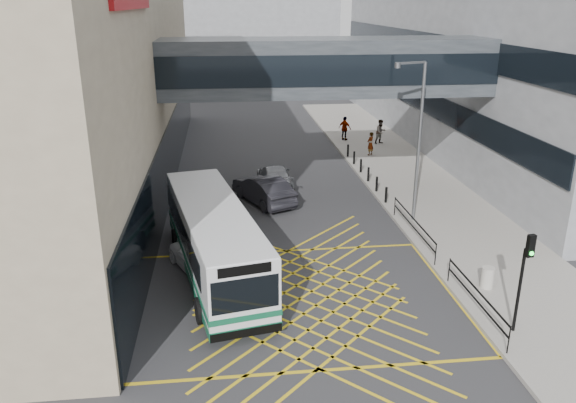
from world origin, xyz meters
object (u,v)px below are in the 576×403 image
object	(u,v)px
street_lamp	(417,133)
pedestrian_c	(345,128)
bus	(214,238)
car_silver	(275,176)
traffic_light	(525,269)
pedestrian_a	(370,144)
car_dark	(263,190)
car_white	(200,256)
litter_bin	(487,278)
pedestrian_b	(381,132)

from	to	relation	value
street_lamp	pedestrian_c	distance (m)	18.24
bus	pedestrian_c	size ratio (longest dim) A/B	5.80
car_silver	traffic_light	xyz separation A→B (m)	(6.70, -17.24, 1.80)
car_silver	traffic_light	world-z (taller)	traffic_light
bus	pedestrian_c	distance (m)	24.81
traffic_light	bus	bearing A→B (deg)	139.95
street_lamp	pedestrian_a	xyz separation A→B (m)	(1.21, 13.02, -3.74)
car_dark	street_lamp	size ratio (longest dim) A/B	0.63
car_white	traffic_light	world-z (taller)	traffic_light
car_dark	litter_bin	xyz separation A→B (m)	(8.04, -11.37, -0.20)
car_silver	bus	bearing A→B (deg)	71.65
litter_bin	car_dark	bearing A→B (deg)	125.25
bus	pedestrian_b	world-z (taller)	bus
pedestrian_c	car_dark	bearing A→B (deg)	104.26
bus	litter_bin	world-z (taller)	bus
car_white	car_dark	world-z (taller)	car_dark
car_white	street_lamp	size ratio (longest dim) A/B	0.56
car_silver	pedestrian_c	bearing A→B (deg)	-121.87
car_silver	car_dark	bearing A→B (deg)	70.82
car_white	pedestrian_b	size ratio (longest dim) A/B	2.37
car_white	pedestrian_c	distance (m)	24.81
traffic_light	pedestrian_b	xyz separation A→B (m)	(2.66, 26.99, -1.43)
bus	street_lamp	distance (m)	11.50
bus	street_lamp	xyz separation A→B (m)	(10.04, 4.68, 3.11)
street_lamp	pedestrian_b	size ratio (longest dim) A/B	4.22
traffic_light	pedestrian_c	world-z (taller)	traffic_light
litter_bin	pedestrian_b	distance (m)	23.94
traffic_light	pedestrian_b	world-z (taller)	traffic_light
bus	pedestrian_c	bearing A→B (deg)	53.95
pedestrian_a	pedestrian_b	world-z (taller)	pedestrian_b
bus	litter_bin	size ratio (longest dim) A/B	12.88
car_silver	pedestrian_a	distance (m)	9.96
street_lamp	pedestrian_c	bearing A→B (deg)	69.90
car_white	bus	bearing A→B (deg)	130.01
car_white	car_silver	distance (m)	11.81
traffic_light	street_lamp	size ratio (longest dim) A/B	0.45
litter_bin	car_white	bearing A→B (deg)	164.98
car_dark	car_silver	bearing A→B (deg)	-133.16
bus	car_silver	distance (m)	11.92
bus	car_white	distance (m)	1.13
pedestrian_a	street_lamp	bearing A→B (deg)	44.16
car_silver	litter_bin	world-z (taller)	car_silver
car_silver	street_lamp	size ratio (longest dim) A/B	0.59
car_dark	street_lamp	bearing A→B (deg)	127.01
car_white	car_silver	xyz separation A→B (m)	(4.19, 11.04, 0.02)
car_silver	pedestrian_a	world-z (taller)	pedestrian_a
car_silver	litter_bin	bearing A→B (deg)	116.10
traffic_light	pedestrian_a	world-z (taller)	traffic_light
street_lamp	litter_bin	size ratio (longest dim) A/B	9.30
bus	car_dark	xyz separation A→B (m)	(2.69, 8.62, -0.84)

